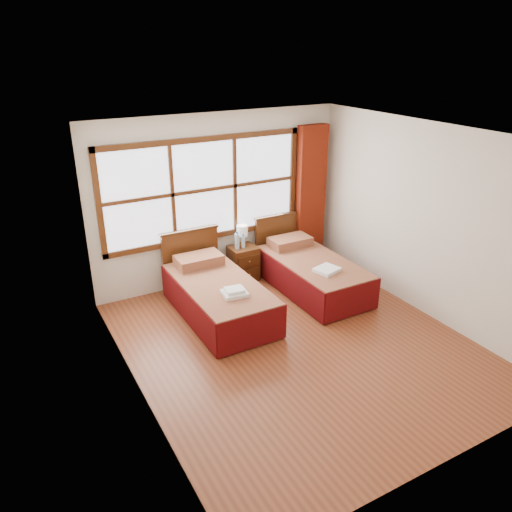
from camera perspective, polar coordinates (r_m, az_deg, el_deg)
floor at (r=6.41m, az=4.81°, el=-10.03°), size 4.50×4.50×0.00m
ceiling at (r=5.43m, az=5.74°, el=13.51°), size 4.50×4.50×0.00m
wall_back at (r=7.65m, az=-4.27°, el=6.43°), size 4.00×0.00×4.00m
wall_left at (r=5.04m, az=-14.03°, el=-3.52°), size 0.00×4.50×4.50m
wall_right at (r=7.06m, az=18.86°, el=3.76°), size 0.00×4.50×4.50m
window at (r=7.46m, az=-5.94°, el=7.54°), size 3.16×0.06×1.56m
curtain at (r=8.34m, az=6.25°, el=6.87°), size 0.50×0.16×2.30m
bed_left at (r=6.93m, az=-4.43°, el=-4.47°), size 0.98×2.00×0.95m
bed_right at (r=7.64m, az=6.29°, el=-1.82°), size 0.97×1.99×0.93m
nightstand at (r=7.90m, az=-1.45°, el=-0.84°), size 0.42×0.42×0.56m
towels_left at (r=6.44m, az=-2.46°, el=-4.15°), size 0.34×0.31×0.09m
towels_right at (r=7.17m, az=8.10°, el=-1.56°), size 0.39×0.36×0.05m
lamp at (r=7.79m, az=-1.59°, el=2.85°), size 0.17×0.17×0.33m
bottle_near at (r=7.70m, az=-2.18°, el=1.75°), size 0.07×0.07×0.28m
bottle_far at (r=7.74m, az=-1.46°, el=1.67°), size 0.06×0.06×0.22m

